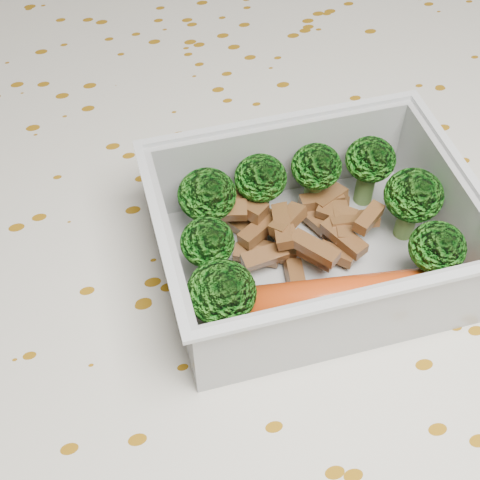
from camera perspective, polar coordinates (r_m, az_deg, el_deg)
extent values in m
cube|color=brown|center=(0.41, -0.19, -5.35)|extent=(1.40, 0.90, 0.04)
cube|color=silver|center=(0.39, -0.20, -3.47)|extent=(1.46, 0.96, 0.01)
cube|color=silver|center=(0.39, 5.90, -2.03)|extent=(0.16, 0.13, 0.00)
cube|color=silver|center=(0.41, 3.46, 6.91)|extent=(0.16, 0.01, 0.05)
cube|color=silver|center=(0.34, 9.62, -6.91)|extent=(0.16, 0.01, 0.05)
cube|color=silver|center=(0.40, 17.02, 2.92)|extent=(0.01, 0.12, 0.05)
cube|color=silver|center=(0.36, -5.81, -1.92)|extent=(0.01, 0.12, 0.05)
cube|color=silver|center=(0.39, 3.46, 10.29)|extent=(0.17, 0.01, 0.00)
cube|color=silver|center=(0.31, 10.57, -4.79)|extent=(0.17, 0.01, 0.00)
cube|color=silver|center=(0.38, 18.55, 5.87)|extent=(0.01, 0.12, 0.00)
cube|color=silver|center=(0.34, -6.90, 0.84)|extent=(0.01, 0.12, 0.00)
cylinder|color=#608C3F|center=(0.40, -2.71, 1.63)|extent=(0.01, 0.01, 0.02)
ellipsoid|color=#33841C|center=(0.38, -2.83, 3.87)|extent=(0.03, 0.03, 0.03)
cylinder|color=#608C3F|center=(0.40, 1.69, 3.06)|extent=(0.01, 0.01, 0.02)
ellipsoid|color=#33841C|center=(0.39, 1.77, 5.31)|extent=(0.03, 0.03, 0.03)
cylinder|color=#608C3F|center=(0.41, 6.26, 4.01)|extent=(0.01, 0.01, 0.02)
ellipsoid|color=#33841C|center=(0.40, 6.54, 6.25)|extent=(0.03, 0.03, 0.03)
cylinder|color=#608C3F|center=(0.42, 10.61, 4.55)|extent=(0.01, 0.01, 0.02)
ellipsoid|color=#33841C|center=(0.40, 11.08, 6.76)|extent=(0.03, 0.03, 0.03)
cylinder|color=#608C3F|center=(0.37, -2.67, -2.37)|extent=(0.01, 0.01, 0.02)
ellipsoid|color=#33841C|center=(0.35, -2.80, -0.18)|extent=(0.03, 0.03, 0.02)
cylinder|color=#608C3F|center=(0.41, 13.97, 1.54)|extent=(0.01, 0.01, 0.02)
ellipsoid|color=#33841C|center=(0.39, 14.60, 3.71)|extent=(0.03, 0.03, 0.03)
cylinder|color=#608C3F|center=(0.36, -1.52, -6.58)|extent=(0.01, 0.01, 0.02)
ellipsoid|color=#33841C|center=(0.34, -1.60, -4.49)|extent=(0.04, 0.04, 0.03)
cylinder|color=#608C3F|center=(0.38, 15.74, -2.72)|extent=(0.01, 0.01, 0.02)
ellipsoid|color=#33841C|center=(0.37, 16.48, -0.62)|extent=(0.03, 0.03, 0.03)
cube|color=brown|center=(0.40, 9.70, 1.66)|extent=(0.03, 0.01, 0.01)
cube|color=brown|center=(0.40, 8.25, 2.27)|extent=(0.02, 0.02, 0.01)
cube|color=brown|center=(0.38, 3.67, 1.20)|extent=(0.02, 0.03, 0.01)
cube|color=brown|center=(0.39, 1.69, 0.94)|extent=(0.03, 0.02, 0.01)
cube|color=brown|center=(0.40, 6.53, 1.82)|extent=(0.02, 0.03, 0.01)
cube|color=brown|center=(0.37, 6.36, -0.69)|extent=(0.02, 0.03, 0.01)
cube|color=brown|center=(0.40, 8.64, 1.51)|extent=(0.02, 0.03, 0.01)
cube|color=brown|center=(0.39, 0.27, 3.12)|extent=(0.03, 0.03, 0.01)
cube|color=brown|center=(0.39, 2.75, 1.24)|extent=(0.02, 0.03, 0.01)
cube|color=brown|center=(0.41, 6.69, 1.96)|extent=(0.02, 0.03, 0.01)
cube|color=brown|center=(0.41, 7.19, 3.03)|extent=(0.03, 0.01, 0.01)
cube|color=brown|center=(0.39, 8.84, 0.20)|extent=(0.02, 0.03, 0.01)
cube|color=brown|center=(0.38, 3.77, 1.41)|extent=(0.01, 0.02, 0.01)
cube|color=brown|center=(0.38, -1.03, 2.57)|extent=(0.02, 0.02, 0.01)
cube|color=brown|center=(0.41, 7.71, 2.73)|extent=(0.02, 0.02, 0.01)
cube|color=brown|center=(0.38, 4.71, -2.99)|extent=(0.01, 0.02, 0.01)
cube|color=brown|center=(0.38, 6.66, -1.22)|extent=(0.02, 0.02, 0.01)
cube|color=brown|center=(0.41, 6.96, 3.38)|extent=(0.03, 0.01, 0.01)
cube|color=brown|center=(0.39, 8.22, -1.22)|extent=(0.02, 0.02, 0.01)
cube|color=brown|center=(0.39, 10.95, 1.86)|extent=(0.02, 0.02, 0.01)
cube|color=brown|center=(0.39, 1.41, -1.30)|extent=(0.03, 0.02, 0.01)
cube|color=brown|center=(0.41, 7.60, 3.52)|extent=(0.03, 0.02, 0.01)
cube|color=brown|center=(0.39, 2.89, -1.03)|extent=(0.02, 0.02, 0.01)
cube|color=brown|center=(0.38, 2.10, -1.39)|extent=(0.03, 0.01, 0.01)
cube|color=brown|center=(0.39, 3.78, 0.18)|extent=(0.01, 0.03, 0.01)
cube|color=brown|center=(0.40, 0.26, 1.07)|extent=(0.02, 0.03, 0.01)
cube|color=brown|center=(0.38, 4.10, 1.67)|extent=(0.03, 0.02, 0.01)
cylinder|color=#CE4112|center=(0.36, 8.54, -4.99)|extent=(0.13, 0.04, 0.02)
sphere|color=#CE4112|center=(0.38, 17.72, -3.80)|extent=(0.02, 0.02, 0.02)
sphere|color=#CE4112|center=(0.36, -1.39, -6.12)|extent=(0.02, 0.02, 0.02)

